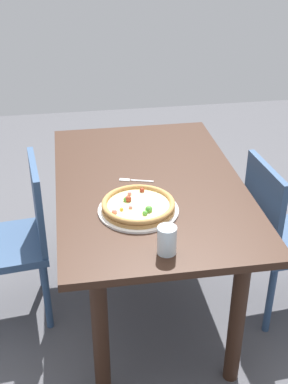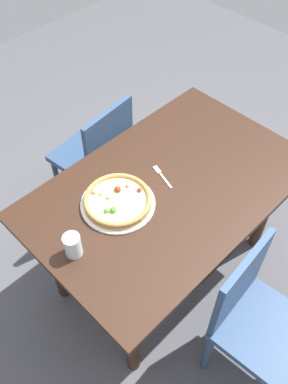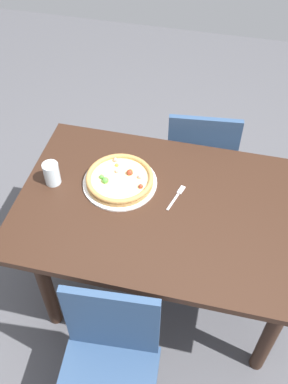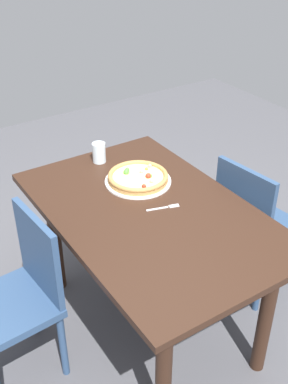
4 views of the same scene
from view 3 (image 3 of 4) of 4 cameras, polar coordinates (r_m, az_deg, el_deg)
name	(u,v)px [view 3 (image 3 of 4)]	position (r m, az deg, el deg)	size (l,w,h in m)	color
ground_plane	(164,292)	(2.63, 2.53, -12.65)	(6.00, 6.00, 0.00)	#4C4C51
dining_table	(168,223)	(2.09, 3.12, -3.95)	(1.38, 0.88, 0.76)	#331E14
chair_near	(109,368)	(1.95, -4.57, -21.64)	(0.43, 0.43, 0.86)	navy
chair_far	(200,158)	(2.66, 7.21, 4.33)	(0.44, 0.44, 0.86)	navy
plate	(120,183)	(2.09, -3.10, 1.21)	(0.35, 0.35, 0.01)	white
pizza	(120,179)	(2.07, -3.13, 1.70)	(0.32, 0.32, 0.05)	#B78447
fork	(177,196)	(2.04, 4.26, -0.49)	(0.06, 0.16, 0.00)	silver
drinking_glass	(52,173)	(2.10, -11.76, 2.34)	(0.07, 0.07, 0.11)	silver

